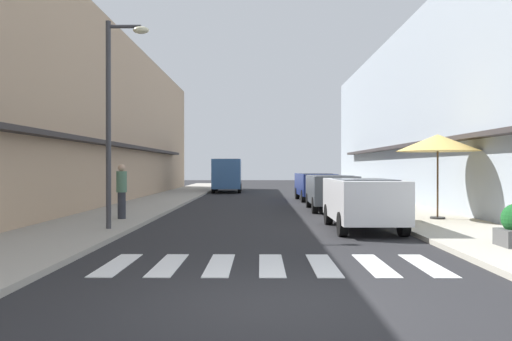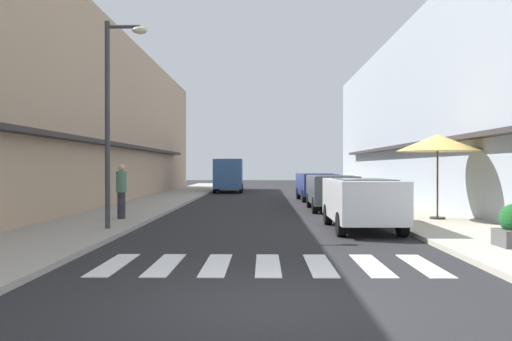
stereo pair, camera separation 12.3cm
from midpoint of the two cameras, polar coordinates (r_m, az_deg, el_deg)
The scene contains 13 objects.
ground_plane at distance 23.52m, azimuth 0.83°, elevation -4.01°, with size 92.44×92.44×0.00m, color #232326.
sidewalk_left at distance 24.08m, azimuth -11.95°, elevation -3.78°, with size 3.08×58.83×0.12m, color #9E998E.
sidewalk_right at distance 24.14m, azimuth 13.58°, elevation -3.77°, with size 3.08×58.83×0.12m, color #ADA899.
building_row_left at distance 26.33m, azimuth -20.09°, elevation 5.56°, with size 5.50×39.82×8.38m.
building_row_right at distance 26.46m, azimuth 21.64°, elevation 6.05°, with size 5.50×39.82×8.86m.
crosswalk at distance 9.54m, azimuth 1.36°, elevation -10.51°, with size 6.15×2.20×0.01m.
parked_car_near at distance 14.89m, azimuth 11.62°, elevation -3.03°, with size 1.82×4.17×1.47m.
parked_car_mid at distance 21.39m, azimuth 8.20°, elevation -1.98°, with size 1.86×4.40×1.47m.
parked_car_far at distance 27.47m, azimuth 6.48°, elevation -1.45°, with size 1.94×4.26×1.47m.
delivery_van at distance 36.70m, azimuth -3.32°, elevation -0.23°, with size 2.13×5.45×2.37m.
street_lamp at distance 14.61m, azimuth -15.73°, elevation 7.30°, with size 1.19×0.28×5.69m.
cafe_umbrella at distance 17.63m, azimuth 19.46°, elevation 2.90°, with size 2.67×2.67×2.75m.
pedestrian_walking_near at distance 17.21m, azimuth -14.99°, elevation -2.09°, with size 0.34×0.34×1.79m.
Camera 1 is at (-0.21, -6.65, 1.81)m, focal length 35.78 mm.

